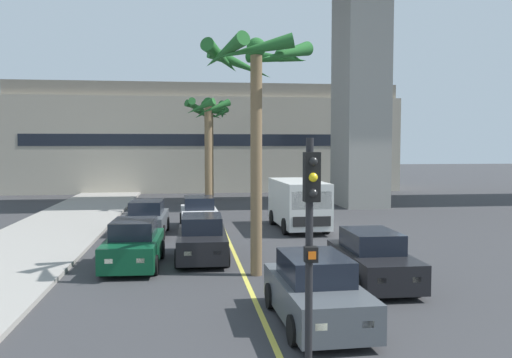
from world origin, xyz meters
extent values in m
cube|color=#DBCC4C|center=(0.00, 24.00, 0.00)|extent=(0.14, 56.00, 0.01)
cube|color=gray|center=(9.76, 35.46, 8.35)|extent=(2.80, 4.40, 16.70)
cube|color=#BCB29E|center=(0.00, 50.05, 4.09)|extent=(33.93, 8.00, 8.17)
cube|color=gray|center=(0.00, 50.05, 8.77)|extent=(33.25, 7.20, 1.20)
cube|color=black|center=(0.00, 46.03, 4.50)|extent=(30.53, 0.04, 1.00)
cube|color=#4C5156|center=(-3.58, 25.08, 0.58)|extent=(1.86, 4.16, 0.80)
cube|color=black|center=(-3.58, 25.23, 1.26)|extent=(1.47, 2.10, 0.60)
cube|color=#F2EDCC|center=(-3.20, 23.05, 0.63)|extent=(0.24, 0.09, 0.14)
cube|color=#F2EDCC|center=(-4.13, 23.09, 0.63)|extent=(0.24, 0.09, 0.14)
cylinder|color=black|center=(-2.83, 23.78, 0.32)|extent=(0.25, 0.65, 0.64)
cylinder|color=black|center=(-4.44, 23.84, 0.32)|extent=(0.25, 0.65, 0.64)
cylinder|color=black|center=(-2.73, 26.32, 0.32)|extent=(0.25, 0.65, 0.64)
cylinder|color=black|center=(-4.34, 26.38, 0.32)|extent=(0.25, 0.65, 0.64)
cube|color=white|center=(-1.18, 26.69, 0.58)|extent=(1.79, 4.14, 0.80)
cube|color=black|center=(-1.18, 26.84, 1.26)|extent=(1.44, 2.08, 0.60)
cube|color=#F2EDCC|center=(-0.67, 24.69, 0.63)|extent=(0.24, 0.09, 0.14)
cube|color=#F2EDCC|center=(-1.60, 24.67, 0.63)|extent=(0.24, 0.09, 0.14)
cylinder|color=black|center=(-0.35, 25.44, 0.32)|extent=(0.23, 0.64, 0.64)
cylinder|color=black|center=(-1.96, 25.40, 0.32)|extent=(0.23, 0.64, 0.64)
cylinder|color=black|center=(-0.40, 27.98, 0.32)|extent=(0.23, 0.64, 0.64)
cylinder|color=black|center=(-2.02, 27.94, 0.32)|extent=(0.23, 0.64, 0.64)
cube|color=#4C5156|center=(1.16, 12.25, 0.58)|extent=(1.83, 4.15, 0.80)
cube|color=black|center=(1.16, 12.40, 1.26)|extent=(1.46, 2.09, 0.60)
cube|color=#F2EDCC|center=(1.70, 10.26, 0.63)|extent=(0.24, 0.09, 0.14)
cube|color=#F2EDCC|center=(0.76, 10.23, 0.63)|extent=(0.24, 0.09, 0.14)
cylinder|color=black|center=(2.01, 11.01, 0.32)|extent=(0.24, 0.65, 0.64)
cylinder|color=black|center=(0.40, 10.95, 0.32)|extent=(0.24, 0.65, 0.64)
cylinder|color=black|center=(1.93, 13.55, 0.32)|extent=(0.24, 0.65, 0.64)
cylinder|color=black|center=(0.31, 13.49, 0.32)|extent=(0.24, 0.65, 0.64)
cube|color=black|center=(-1.23, 19.54, 0.58)|extent=(1.78, 4.13, 0.80)
cube|color=black|center=(-1.23, 19.69, 1.26)|extent=(1.43, 2.08, 0.60)
cube|color=#F2EDCC|center=(-0.81, 17.53, 0.63)|extent=(0.24, 0.08, 0.14)
cube|color=#F2EDCC|center=(-1.74, 17.54, 0.63)|extent=(0.24, 0.08, 0.14)
cylinder|color=black|center=(-0.45, 18.26, 0.32)|extent=(0.23, 0.64, 0.64)
cylinder|color=black|center=(-2.07, 18.29, 0.32)|extent=(0.23, 0.64, 0.64)
cylinder|color=black|center=(-0.40, 20.80, 0.32)|extent=(0.23, 0.64, 0.64)
cylinder|color=black|center=(-2.02, 20.83, 0.32)|extent=(0.23, 0.64, 0.64)
cube|color=#0C4728|center=(-3.55, 18.70, 0.58)|extent=(1.84, 4.16, 0.80)
cube|color=black|center=(-3.54, 18.85, 1.26)|extent=(1.46, 2.10, 0.60)
cube|color=#F2EDCC|center=(-3.15, 16.67, 0.63)|extent=(0.24, 0.09, 0.14)
cube|color=#F2EDCC|center=(-4.08, 16.70, 0.63)|extent=(0.24, 0.09, 0.14)
cylinder|color=black|center=(-2.78, 17.40, 0.32)|extent=(0.24, 0.65, 0.64)
cylinder|color=black|center=(-4.40, 17.45, 0.32)|extent=(0.24, 0.65, 0.64)
cylinder|color=black|center=(-2.70, 19.94, 0.32)|extent=(0.24, 0.65, 0.64)
cylinder|color=black|center=(-4.31, 19.99, 0.32)|extent=(0.24, 0.65, 0.64)
cube|color=black|center=(3.64, 15.44, 0.58)|extent=(1.73, 4.11, 0.80)
cube|color=black|center=(3.64, 15.59, 1.26)|extent=(1.41, 2.06, 0.60)
cube|color=#F2EDCC|center=(4.10, 13.43, 0.63)|extent=(0.24, 0.08, 0.14)
cube|color=#F2EDCC|center=(3.16, 13.44, 0.63)|extent=(0.24, 0.08, 0.14)
cylinder|color=black|center=(4.44, 14.17, 0.32)|extent=(0.22, 0.64, 0.64)
cylinder|color=black|center=(2.83, 14.18, 0.32)|extent=(0.22, 0.64, 0.64)
cylinder|color=black|center=(4.46, 16.71, 0.32)|extent=(0.22, 0.64, 0.64)
cylinder|color=black|center=(2.84, 16.72, 0.32)|extent=(0.22, 0.64, 0.64)
cube|color=silver|center=(3.60, 25.97, 1.31)|extent=(2.14, 5.25, 2.10)
cube|color=black|center=(3.67, 23.41, 1.66)|extent=(1.80, 0.13, 0.80)
cube|color=black|center=(3.67, 23.35, 0.73)|extent=(1.70, 0.11, 0.44)
cylinder|color=black|center=(4.59, 24.44, 0.38)|extent=(0.28, 0.77, 0.76)
cylinder|color=black|center=(2.69, 24.38, 0.38)|extent=(0.28, 0.77, 0.76)
cylinder|color=black|center=(4.50, 27.55, 0.38)|extent=(0.28, 0.77, 0.76)
cylinder|color=black|center=(2.60, 27.50, 0.38)|extent=(0.28, 0.77, 0.76)
cylinder|color=black|center=(0.14, 8.56, 2.10)|extent=(0.12, 0.12, 4.20)
cube|color=black|center=(0.14, 8.42, 3.60)|extent=(0.24, 0.20, 0.76)
sphere|color=black|center=(0.14, 8.32, 3.84)|extent=(0.14, 0.14, 0.14)
sphere|color=yellow|center=(0.14, 8.32, 3.60)|extent=(0.14, 0.14, 0.14)
sphere|color=black|center=(0.14, 8.32, 3.36)|extent=(0.14, 0.14, 0.14)
cube|color=black|center=(0.14, 8.44, 2.40)|extent=(0.20, 0.16, 0.24)
cube|color=orange|center=(0.14, 8.36, 2.40)|extent=(0.12, 0.03, 0.12)
cylinder|color=brown|center=(0.39, 16.98, 3.46)|extent=(0.36, 0.36, 6.92)
sphere|color=#236028|center=(0.39, 16.98, 7.07)|extent=(0.60, 0.60, 0.60)
cone|color=#236028|center=(1.52, 17.14, 6.80)|extent=(0.74, 2.35, 0.95)
cone|color=#236028|center=(1.18, 17.81, 6.89)|extent=(1.98, 1.92, 0.79)
cone|color=#236028|center=(0.03, 18.06, 6.69)|extent=(2.32, 1.15, 1.13)
cone|color=#236028|center=(-0.61, 17.52, 6.79)|extent=(1.48, 2.25, 0.96)
cone|color=#236028|center=(-0.64, 16.49, 6.80)|extent=(1.40, 2.28, 0.95)
cone|color=#236028|center=(0.19, 15.86, 6.82)|extent=(2.36, 0.84, 0.91)
cone|color=#236028|center=(1.16, 16.15, 6.77)|extent=(2.00, 1.89, 1.00)
cylinder|color=brown|center=(-0.45, 33.21, 3.25)|extent=(0.46, 0.46, 6.50)
sphere|color=#236028|center=(-0.45, 33.21, 6.65)|extent=(0.60, 0.60, 0.60)
cone|color=#236028|center=(0.51, 33.27, 6.36)|extent=(0.56, 1.99, 0.98)
cone|color=#236028|center=(0.06, 34.02, 6.42)|extent=(1.90, 1.43, 0.87)
cone|color=#236028|center=(-0.98, 34.01, 6.35)|extent=(1.89, 1.44, 0.98)
cone|color=#236028|center=(-1.41, 33.22, 6.47)|extent=(0.46, 1.97, 0.78)
cone|color=#236028|center=(-0.94, 32.38, 6.29)|extent=(1.91, 1.36, 1.08)
cone|color=#236028|center=(-0.06, 32.33, 6.29)|extent=(1.96, 1.20, 1.08)
cylinder|color=brown|center=(0.04, 40.36, 3.28)|extent=(0.33, 0.33, 6.57)
sphere|color=#236028|center=(0.04, 40.36, 6.72)|extent=(0.60, 0.60, 0.60)
cone|color=#236028|center=(0.88, 40.28, 6.35)|extent=(0.61, 1.76, 1.07)
cone|color=#236028|center=(0.64, 40.96, 6.50)|extent=(1.54, 1.55, 0.86)
cone|color=#236028|center=(0.03, 41.21, 6.38)|extent=(1.73, 0.47, 1.03)
cone|color=#236028|center=(-0.63, 40.88, 6.41)|extent=(1.41, 1.64, 0.99)
cone|color=#236028|center=(-0.79, 40.46, 6.53)|extent=(0.64, 1.78, 0.79)
cone|color=#236028|center=(-0.52, 39.74, 6.38)|extent=(1.58, 1.48, 1.04)
cone|color=#236028|center=(-0.05, 39.53, 6.45)|extent=(1.77, 0.62, 0.93)
cone|color=#236028|center=(0.66, 39.79, 6.35)|extent=(1.49, 1.56, 1.08)
camera|label=1|loc=(-1.75, 0.37, 4.09)|focal=37.91mm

